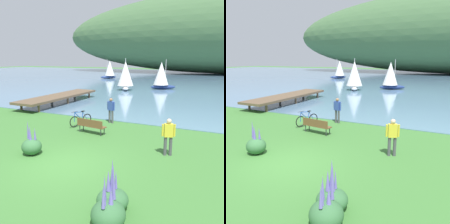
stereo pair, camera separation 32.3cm
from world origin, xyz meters
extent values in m
plane|color=#3D7533|center=(0.00, 0.00, 0.00)|extent=(200.00, 200.00, 0.00)
cube|color=#5B7F9E|center=(0.00, 47.41, 0.02)|extent=(180.00, 80.00, 0.04)
cube|color=brown|center=(-1.20, 4.25, 0.45)|extent=(1.85, 0.70, 0.05)
cube|color=brown|center=(-1.23, 4.04, 0.68)|extent=(1.79, 0.26, 0.40)
cylinder|color=#2D2D33|center=(-1.94, 4.51, 0.23)|extent=(0.05, 0.05, 0.45)
cylinder|color=#2D2D33|center=(-0.42, 4.32, 0.23)|extent=(0.05, 0.05, 0.45)
cylinder|color=#2D2D33|center=(-1.98, 4.17, 0.23)|extent=(0.05, 0.05, 0.45)
cylinder|color=#2D2D33|center=(-0.47, 3.99, 0.23)|extent=(0.05, 0.05, 0.45)
torus|color=black|center=(-2.84, 4.87, 0.36)|extent=(0.29, 0.70, 0.72)
torus|color=black|center=(-2.51, 5.86, 0.36)|extent=(0.29, 0.70, 0.72)
cylinder|color=#1E4CB2|center=(-2.74, 5.19, 0.67)|extent=(0.23, 0.59, 0.61)
cylinder|color=#1E4CB2|center=(-2.72, 5.22, 0.94)|extent=(0.25, 0.64, 0.09)
cylinder|color=#1E4CB2|center=(-2.63, 5.50, 0.65)|extent=(0.08, 0.13, 0.54)
cylinder|color=#1E4CB2|center=(-2.58, 5.66, 0.37)|extent=(0.16, 0.41, 0.05)
cylinder|color=#1E4CB2|center=(-2.57, 5.70, 0.64)|extent=(0.14, 0.36, 0.56)
cylinder|color=#1E4CB2|center=(-2.84, 4.89, 0.66)|extent=(0.06, 0.09, 0.60)
cube|color=black|center=(-2.62, 5.53, 0.94)|extent=(0.17, 0.26, 0.05)
cylinder|color=black|center=(-2.83, 4.91, 1.00)|extent=(0.18, 0.46, 0.02)
cylinder|color=#4C4C51|center=(-1.34, 6.89, 0.44)|extent=(0.14, 0.14, 0.88)
cylinder|color=#4C4C51|center=(-1.10, 6.84, 0.44)|extent=(0.14, 0.14, 0.88)
cube|color=#334CA5|center=(-1.22, 6.87, 1.18)|extent=(0.42, 0.29, 0.60)
sphere|color=#9E7051|center=(-1.22, 6.87, 1.60)|extent=(0.22, 0.22, 0.22)
cylinder|color=#334CA5|center=(-1.47, 6.92, 1.18)|extent=(0.09, 0.09, 0.56)
cylinder|color=#334CA5|center=(-0.96, 6.81, 1.18)|extent=(0.09, 0.09, 0.56)
cylinder|color=#4C4C51|center=(3.48, 2.78, 0.44)|extent=(0.14, 0.14, 0.88)
cylinder|color=#4C4C51|center=(3.70, 2.87, 0.44)|extent=(0.14, 0.14, 0.88)
cube|color=yellow|center=(3.59, 2.83, 1.18)|extent=(0.43, 0.35, 0.60)
sphere|color=beige|center=(3.59, 2.83, 1.60)|extent=(0.22, 0.22, 0.22)
cylinder|color=yellow|center=(3.35, 2.73, 1.18)|extent=(0.09, 0.09, 0.56)
cylinder|color=yellow|center=(3.83, 2.92, 1.18)|extent=(0.09, 0.09, 0.56)
ellipsoid|color=#386B3D|center=(-2.04, 0.26, 0.37)|extent=(0.90, 0.90, 0.74)
cylinder|color=#386B3D|center=(-2.03, 0.19, 0.65)|extent=(0.02, 0.02, 0.12)
cone|color=#6B5BB7|center=(-2.03, 0.19, 1.04)|extent=(0.13, 0.13, 0.66)
cylinder|color=#386B3D|center=(-1.88, 0.34, 0.65)|extent=(0.02, 0.02, 0.12)
cone|color=#6B5BB7|center=(-1.88, 0.34, 0.97)|extent=(0.11, 0.11, 0.53)
cylinder|color=#386B3D|center=(-2.25, 0.32, 0.65)|extent=(0.02, 0.02, 0.12)
cone|color=#6B5BB7|center=(-2.25, 0.32, 1.13)|extent=(0.12, 0.12, 0.83)
ellipsoid|color=#386B3D|center=(3.10, -1.96, 0.31)|extent=(0.94, 0.94, 0.62)
cylinder|color=#386B3D|center=(3.09, -1.94, 0.56)|extent=(0.02, 0.02, 0.12)
cone|color=#7A6BC6|center=(3.09, -1.94, 1.09)|extent=(0.14, 0.14, 0.95)
cylinder|color=#386B3D|center=(3.05, -1.94, 0.56)|extent=(0.02, 0.02, 0.12)
cone|color=#7A6BC6|center=(3.05, -1.94, 0.87)|extent=(0.12, 0.12, 0.51)
cylinder|color=#386B3D|center=(3.15, -1.82, 0.56)|extent=(0.02, 0.02, 0.12)
cone|color=#7A6BC6|center=(3.15, -1.82, 0.90)|extent=(0.09, 0.09, 0.57)
cylinder|color=#386B3D|center=(3.01, -2.02, 0.56)|extent=(0.02, 0.02, 0.12)
cone|color=#7A6BC6|center=(3.01, -2.02, 0.93)|extent=(0.14, 0.14, 0.62)
cylinder|color=#386B3D|center=(3.09, -1.96, 0.56)|extent=(0.02, 0.02, 0.12)
cone|color=#7A6BC6|center=(3.09, -1.96, 1.02)|extent=(0.14, 0.14, 0.80)
cylinder|color=#386B3D|center=(3.14, -1.98, 0.56)|extent=(0.02, 0.02, 0.12)
cone|color=#7A6BC6|center=(3.14, -1.98, 1.01)|extent=(0.13, 0.13, 0.79)
ellipsoid|color=#386B3D|center=(3.34, -2.71, 0.37)|extent=(0.92, 0.92, 0.75)
cylinder|color=#386B3D|center=(3.21, -2.65, 0.66)|extent=(0.02, 0.02, 0.12)
cone|color=#7A6BC6|center=(3.21, -2.65, 1.07)|extent=(0.10, 0.10, 0.70)
cylinder|color=#386B3D|center=(3.30, -2.85, 0.66)|extent=(0.02, 0.02, 0.12)
cone|color=#7A6BC6|center=(3.30, -2.85, 1.04)|extent=(0.10, 0.10, 0.65)
cylinder|color=#386B3D|center=(3.43, -2.73, 0.66)|extent=(0.02, 0.02, 0.12)
cone|color=#7A6BC6|center=(3.43, -2.73, 0.95)|extent=(0.13, 0.13, 0.46)
cylinder|color=#386B3D|center=(3.33, -2.96, 0.66)|extent=(0.02, 0.02, 0.12)
cone|color=#7A6BC6|center=(3.33, -2.96, 1.02)|extent=(0.10, 0.10, 0.60)
cylinder|color=#386B3D|center=(3.39, -2.48, 0.66)|extent=(0.02, 0.02, 0.12)
cone|color=#7A6BC6|center=(3.39, -2.48, 1.08)|extent=(0.11, 0.11, 0.72)
ellipsoid|color=white|center=(-7.11, 23.55, 0.36)|extent=(2.40, 3.74, 0.64)
cylinder|color=#B2B2B2|center=(-7.22, 23.81, 2.50)|extent=(0.09, 0.09, 3.64)
cone|color=white|center=(-6.97, 23.24, 2.32)|extent=(2.85, 2.85, 3.28)
ellipsoid|color=navy|center=(-17.93, 40.05, 0.35)|extent=(3.18, 3.21, 0.62)
cylinder|color=#B2B2B2|center=(-18.12, 39.85, 2.42)|extent=(0.09, 0.09, 3.53)
cone|color=white|center=(-17.70, 40.28, 2.24)|extent=(2.96, 2.96, 3.17)
ellipsoid|color=navy|center=(-2.63, 26.68, 0.35)|extent=(3.60, 2.44, 0.62)
cylinder|color=#B2B2B2|center=(-2.38, 26.80, 2.42)|extent=(0.09, 0.09, 3.52)
cone|color=white|center=(-2.92, 26.54, 2.24)|extent=(2.80, 2.80, 3.17)
cube|color=brown|center=(-9.00, 11.41, 0.70)|extent=(2.40, 10.00, 0.20)
cylinder|color=brown|center=(-9.96, 7.41, 0.30)|extent=(0.20, 0.20, 0.60)
cylinder|color=brown|center=(-8.04, 7.41, 0.30)|extent=(0.20, 0.20, 0.60)
cylinder|color=brown|center=(-9.96, 11.41, 0.30)|extent=(0.20, 0.20, 0.60)
cylinder|color=brown|center=(-8.04, 11.41, 0.30)|extent=(0.20, 0.20, 0.60)
cylinder|color=brown|center=(-9.96, 15.41, 0.30)|extent=(0.20, 0.20, 0.60)
cylinder|color=brown|center=(-8.04, 15.41, 0.30)|extent=(0.20, 0.20, 0.60)
camera|label=1|loc=(5.85, -7.71, 4.31)|focal=39.38mm
camera|label=2|loc=(6.14, -7.57, 4.31)|focal=39.38mm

